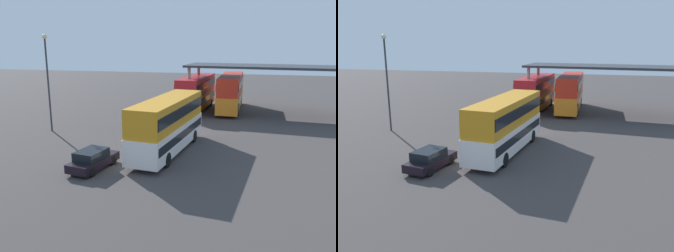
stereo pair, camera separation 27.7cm
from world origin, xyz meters
The scene contains 7 objects.
ground_plane centered at (0.00, 0.00, 0.00)m, with size 140.00×140.00×0.00m, color #403B3A.
double_decker_main centered at (0.70, 3.65, 2.25)m, with size 3.66×10.56×4.09m.
parked_hatchback centered at (-3.21, -1.20, 0.67)m, with size 2.29×4.09×1.35m.
double_decker_near_canopy centered at (0.20, 20.50, 2.25)m, with size 3.46×10.35×4.09m.
double_decker_mid_row centered at (4.24, 21.33, 2.34)m, with size 2.64×10.83×4.27m.
depot_canopy centered at (9.20, 19.40, 5.20)m, with size 20.28×7.48×5.57m.
lamppost_tall centered at (-11.38, 7.22, 5.46)m, with size 0.44×0.44×8.82m.
Camera 1 is at (6.61, -21.10, 8.22)m, focal length 37.27 mm.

